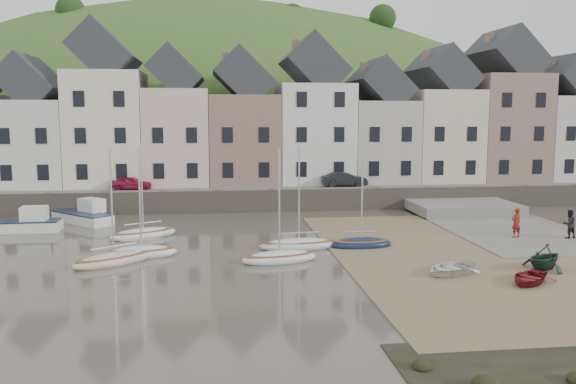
{
  "coord_description": "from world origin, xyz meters",
  "views": [
    {
      "loc": [
        -4.58,
        -31.31,
        7.97
      ],
      "look_at": [
        0.0,
        6.0,
        3.0
      ],
      "focal_mm": 37.5,
      "sensor_mm": 36.0,
      "label": 1
    }
  ],
  "objects": [
    {
      "name": "beach",
      "position": [
        11.0,
        0.0,
        0.03
      ],
      "size": [
        18.0,
        26.0,
        0.06
      ],
      "primitive_type": "cube",
      "color": "brown",
      "rests_on": "ground"
    },
    {
      "name": "motorboat_2",
      "position": [
        -14.05,
        13.43,
        0.58
      ],
      "size": [
        5.0,
        4.98,
        1.7
      ],
      "color": "silver",
      "rests_on": "ground"
    },
    {
      "name": "quay_land",
      "position": [
        0.0,
        32.0,
        0.75
      ],
      "size": [
        90.0,
        30.0,
        1.5
      ],
      "primitive_type": "cube",
      "color": "#385522",
      "rests_on": "ground"
    },
    {
      "name": "sailboat_5",
      "position": [
        4.02,
        2.93,
        0.27
      ],
      "size": [
        3.77,
        1.67,
        6.32
      ],
      "color": "#13203C",
      "rests_on": "ground"
    },
    {
      "name": "sailboat_1",
      "position": [
        -8.7,
        2.2,
        0.27
      ],
      "size": [
        4.1,
        2.07,
        6.32
      ],
      "color": "silver",
      "rests_on": "ground"
    },
    {
      "name": "motorboat_0",
      "position": [
        -17.25,
        10.48,
        0.58
      ],
      "size": [
        4.76,
        1.87,
        1.7
      ],
      "color": "silver",
      "rests_on": "ground"
    },
    {
      "name": "rowboat_green",
      "position": [
        11.95,
        -3.39,
        0.73
      ],
      "size": [
        3.26,
        3.12,
        1.33
      ],
      "primitive_type": "imported",
      "rotation": [
        0.0,
        0.0,
        -1.07
      ],
      "color": "#163223",
      "rests_on": "beach"
    },
    {
      "name": "rowboat_red",
      "position": [
        9.9,
        -5.65,
        0.34
      ],
      "size": [
        3.34,
        3.27,
        0.57
      ],
      "primitive_type": "imported",
      "rotation": [
        0.0,
        0.0,
        -0.85
      ],
      "color": "maroon",
      "rests_on": "beach"
    },
    {
      "name": "townhouse_terrace",
      "position": [
        1.76,
        24.0,
        7.32
      ],
      "size": [
        61.05,
        8.0,
        13.93
      ],
      "color": "silver",
      "rests_on": "quay_land"
    },
    {
      "name": "car_left",
      "position": [
        -11.5,
        19.5,
        2.18
      ],
      "size": [
        3.48,
        1.62,
        1.15
      ],
      "primitive_type": "imported",
      "rotation": [
        0.0,
        0.0,
        1.49
      ],
      "color": "#9D163C",
      "rests_on": "quay_street"
    },
    {
      "name": "sailboat_0",
      "position": [
        -9.2,
        7.47,
        0.26
      ],
      "size": [
        4.65,
        3.45,
        6.32
      ],
      "color": "silver",
      "rests_on": "ground"
    },
    {
      "name": "sailboat_2",
      "position": [
        -9.98,
        0.75,
        0.26
      ],
      "size": [
        4.65,
        3.95,
        6.32
      ],
      "color": "beige",
      "rests_on": "ground"
    },
    {
      "name": "person_red",
      "position": [
        14.32,
        4.06,
        1.06
      ],
      "size": [
        0.78,
        0.61,
        1.87
      ],
      "primitive_type": "imported",
      "rotation": [
        0.0,
        0.0,
        3.41
      ],
      "color": "maroon",
      "rests_on": "slipway"
    },
    {
      "name": "rowboat_white",
      "position": [
        6.87,
        -3.61,
        0.37
      ],
      "size": [
        3.67,
        3.37,
        0.62
      ],
      "primitive_type": "imported",
      "rotation": [
        0.0,
        0.0,
        -1.04
      ],
      "color": "white",
      "rests_on": "beach"
    },
    {
      "name": "hillside",
      "position": [
        -5.0,
        60.0,
        -17.99
      ],
      "size": [
        134.4,
        84.0,
        84.0
      ],
      "color": "#385522",
      "rests_on": "ground"
    },
    {
      "name": "person_dark",
      "position": [
        17.51,
        3.43,
        1.03
      ],
      "size": [
        0.97,
        0.8,
        1.82
      ],
      "primitive_type": "imported",
      "rotation": [
        0.0,
        0.0,
        3.27
      ],
      "color": "black",
      "rests_on": "slipway"
    },
    {
      "name": "ground",
      "position": [
        0.0,
        0.0,
        0.0
      ],
      "size": [
        160.0,
        160.0,
        0.0
      ],
      "primitive_type": "plane",
      "color": "#4B453B",
      "rests_on": "ground"
    },
    {
      "name": "car_right",
      "position": [
        6.59,
        19.5,
        2.25
      ],
      "size": [
        3.94,
        1.38,
        1.3
      ],
      "primitive_type": "imported",
      "rotation": [
        0.0,
        0.0,
        1.57
      ],
      "color": "black",
      "rests_on": "quay_street"
    },
    {
      "name": "slipway",
      "position": [
        15.0,
        8.0,
        0.06
      ],
      "size": [
        8.0,
        18.0,
        0.12
      ],
      "primitive_type": "cube",
      "color": "slate",
      "rests_on": "ground"
    },
    {
      "name": "seawall",
      "position": [
        0.0,
        17.0,
        0.9
      ],
      "size": [
        70.0,
        1.2,
        1.8
      ],
      "primitive_type": "cube",
      "color": "slate",
      "rests_on": "ground"
    },
    {
      "name": "sailboat_3",
      "position": [
        -1.2,
        0.07,
        0.26
      ],
      "size": [
        4.4,
        2.31,
        6.32
      ],
      "color": "silver",
      "rests_on": "ground"
    },
    {
      "name": "sailboat_4",
      "position": [
        0.3,
        3.11,
        0.26
      ],
      "size": [
        4.81,
        1.85,
        6.32
      ],
      "color": "silver",
      "rests_on": "ground"
    },
    {
      "name": "quay_street",
      "position": [
        0.0,
        20.5,
        1.55
      ],
      "size": [
        70.0,
        7.0,
        0.1
      ],
      "primitive_type": "cube",
      "color": "slate",
      "rests_on": "quay_land"
    }
  ]
}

